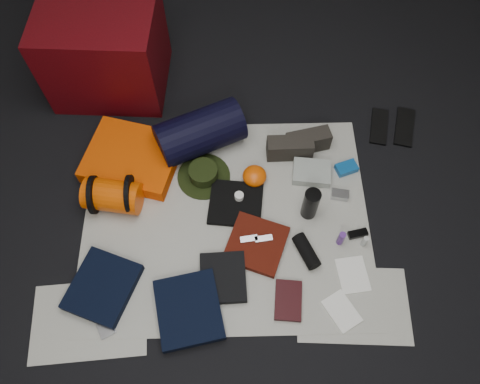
{
  "coord_description": "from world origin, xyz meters",
  "views": [
    {
      "loc": [
        0.05,
        -1.1,
        2.41
      ],
      "look_at": [
        0.08,
        0.12,
        0.1
      ],
      "focal_mm": 35.0,
      "sensor_mm": 36.0,
      "label": 1
    }
  ],
  "objects_px": {
    "water_bottle": "(311,204)",
    "navy_duffel": "(200,132)",
    "red_cabinet": "(105,50)",
    "sleeping_pad": "(133,158)",
    "compact_camera": "(340,195)",
    "stuff_sack": "(113,196)",
    "paperback_book": "(288,300)"
  },
  "relations": [
    {
      "from": "stuff_sack",
      "to": "water_bottle",
      "type": "relative_size",
      "value": 1.39
    },
    {
      "from": "red_cabinet",
      "to": "sleeping_pad",
      "type": "height_order",
      "value": "red_cabinet"
    },
    {
      "from": "compact_camera",
      "to": "paperback_book",
      "type": "xyz_separation_m",
      "value": [
        -0.34,
        -0.6,
        -0.0
      ]
    },
    {
      "from": "stuff_sack",
      "to": "navy_duffel",
      "type": "distance_m",
      "value": 0.62
    },
    {
      "from": "water_bottle",
      "to": "navy_duffel",
      "type": "bearing_deg",
      "value": 142.2
    },
    {
      "from": "navy_duffel",
      "to": "water_bottle",
      "type": "bearing_deg",
      "value": -61.84
    },
    {
      "from": "sleeping_pad",
      "to": "water_bottle",
      "type": "xyz_separation_m",
      "value": [
        1.02,
        -0.36,
        0.06
      ]
    },
    {
      "from": "water_bottle",
      "to": "stuff_sack",
      "type": "bearing_deg",
      "value": 175.62
    },
    {
      "from": "sleeping_pad",
      "to": "paperback_book",
      "type": "xyz_separation_m",
      "value": [
        0.87,
        -0.86,
        -0.03
      ]
    },
    {
      "from": "sleeping_pad",
      "to": "navy_duffel",
      "type": "xyz_separation_m",
      "value": [
        0.4,
        0.11,
        0.08
      ]
    },
    {
      "from": "sleeping_pad",
      "to": "stuff_sack",
      "type": "height_order",
      "value": "stuff_sack"
    },
    {
      "from": "navy_duffel",
      "to": "stuff_sack",
      "type": "bearing_deg",
      "value": -164.95
    },
    {
      "from": "water_bottle",
      "to": "paperback_book",
      "type": "distance_m",
      "value": 0.53
    },
    {
      "from": "navy_duffel",
      "to": "compact_camera",
      "type": "bearing_deg",
      "value": -49.1
    },
    {
      "from": "red_cabinet",
      "to": "water_bottle",
      "type": "height_order",
      "value": "red_cabinet"
    },
    {
      "from": "sleeping_pad",
      "to": "paperback_book",
      "type": "relative_size",
      "value": 2.49
    },
    {
      "from": "red_cabinet",
      "to": "sleeping_pad",
      "type": "xyz_separation_m",
      "value": [
        0.18,
        -0.64,
        -0.23
      ]
    },
    {
      "from": "stuff_sack",
      "to": "red_cabinet",
      "type": "bearing_deg",
      "value": 96.19
    },
    {
      "from": "paperback_book",
      "to": "stuff_sack",
      "type": "bearing_deg",
      "value": 154.06
    },
    {
      "from": "navy_duffel",
      "to": "sleeping_pad",
      "type": "bearing_deg",
      "value": 171.79
    },
    {
      "from": "water_bottle",
      "to": "compact_camera",
      "type": "relative_size",
      "value": 2.27
    },
    {
      "from": "red_cabinet",
      "to": "paperback_book",
      "type": "relative_size",
      "value": 3.27
    },
    {
      "from": "water_bottle",
      "to": "compact_camera",
      "type": "height_order",
      "value": "water_bottle"
    },
    {
      "from": "sleeping_pad",
      "to": "navy_duffel",
      "type": "relative_size",
      "value": 1.04
    },
    {
      "from": "paperback_book",
      "to": "navy_duffel",
      "type": "bearing_deg",
      "value": 121.25
    },
    {
      "from": "compact_camera",
      "to": "water_bottle",
      "type": "bearing_deg",
      "value": -140.87
    },
    {
      "from": "water_bottle",
      "to": "paperback_book",
      "type": "relative_size",
      "value": 1.07
    },
    {
      "from": "red_cabinet",
      "to": "water_bottle",
      "type": "relative_size",
      "value": 3.07
    },
    {
      "from": "sleeping_pad",
      "to": "stuff_sack",
      "type": "bearing_deg",
      "value": -105.76
    },
    {
      "from": "sleeping_pad",
      "to": "compact_camera",
      "type": "relative_size",
      "value": 5.32
    },
    {
      "from": "compact_camera",
      "to": "paperback_book",
      "type": "distance_m",
      "value": 0.69
    },
    {
      "from": "stuff_sack",
      "to": "water_bottle",
      "type": "xyz_separation_m",
      "value": [
        1.1,
        -0.08,
        0.02
      ]
    }
  ]
}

